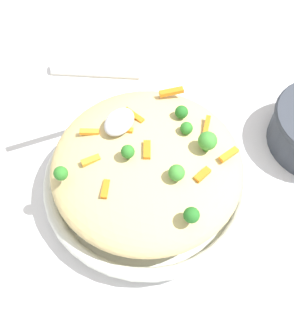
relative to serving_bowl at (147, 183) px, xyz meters
The scene contains 21 objects.
ground_plane 0.03m from the serving_bowl, ahead, with size 2.40×2.40×0.00m, color silver.
serving_bowl is the anchor object (origin of this frame).
pasta_mound 0.05m from the serving_bowl, ahead, with size 0.30×0.29×0.08m, color #D1BA7A.
carrot_piece_0 0.12m from the serving_bowl, 85.40° to the right, with size 0.03×0.01×0.01m, color orange.
carrot_piece_1 0.11m from the serving_bowl, 46.90° to the left, with size 0.04×0.01×0.01m, color orange.
carrot_piece_2 0.12m from the serving_bowl, 129.84° to the left, with size 0.03×0.01×0.01m, color orange.
carrot_piece_3 0.10m from the serving_bowl, 40.65° to the left, with size 0.03×0.01×0.01m, color orange.
carrot_piece_4 0.13m from the serving_bowl, 96.79° to the left, with size 0.03×0.01×0.01m, color orange.
carrot_piece_5 0.15m from the serving_bowl, 11.84° to the left, with size 0.04×0.01×0.01m, color orange.
carrot_piece_6 0.13m from the serving_bowl, 32.30° to the right, with size 0.04×0.01×0.01m, color orange.
carrot_piece_7 0.11m from the serving_bowl, 73.05° to the left, with size 0.03×0.01×0.01m, color orange.
carrot_piece_8 0.15m from the serving_bowl, 61.23° to the right, with size 0.03×0.01×0.01m, color orange.
carrot_piece_9 0.12m from the serving_bowl, 166.48° to the left, with size 0.03×0.01×0.01m, color orange.
broccoli_floret_0 0.15m from the serving_bowl, 120.77° to the right, with size 0.02×0.02×0.02m.
broccoli_floret_1 0.13m from the serving_bowl, ahead, with size 0.02×0.02×0.02m.
broccoli_floret_2 0.12m from the serving_bowl, 27.54° to the right, with size 0.02×0.02×0.02m.
broccoli_floret_3 0.16m from the serving_bowl, 139.55° to the left, with size 0.02×0.02×0.02m.
broccoli_floret_4 0.12m from the serving_bowl, 106.66° to the right, with size 0.02×0.02×0.03m.
broccoli_floret_5 0.11m from the serving_bowl, 141.86° to the left, with size 0.02×0.02×0.03m.
broccoli_floret_6 0.14m from the serving_bowl, 54.52° to the right, with size 0.03×0.03×0.04m.
serving_spoon 0.14m from the serving_bowl, 68.06° to the left, with size 0.13×0.12×0.09m.
Camera 1 is at (-0.28, -0.16, 0.60)m, focal length 42.92 mm.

